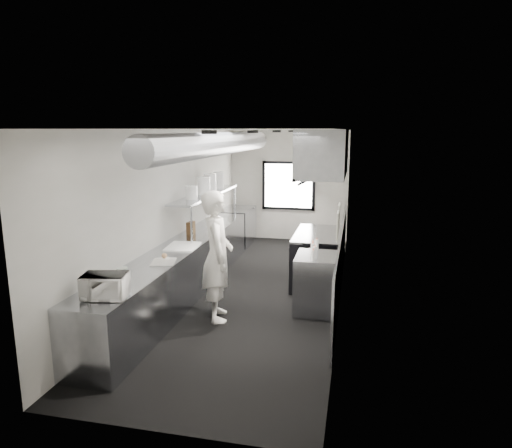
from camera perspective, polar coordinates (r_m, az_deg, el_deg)
The scene contains 35 objects.
floor at distance 8.21m, azimuth -0.19°, elevation -8.24°, with size 3.00×8.00×0.01m, color black.
ceiling at distance 7.73m, azimuth -0.21°, elevation 11.68°, with size 3.00×8.00×0.01m, color white.
wall_back at distance 11.75m, azimuth 4.08°, elevation 4.78°, with size 3.00×0.02×2.80m, color beige.
wall_front at distance 4.16m, azimuth -12.45°, elevation -8.18°, with size 3.00×0.02×2.80m, color beige.
wall_left at distance 8.30m, azimuth -10.36°, elevation 1.78°, with size 0.02×8.00×2.80m, color beige.
wall_right at distance 7.67m, azimuth 10.81°, elevation 0.96°, with size 0.02×8.00×2.80m, color beige.
wall_cladding at distance 8.16m, azimuth 10.51°, elevation -4.53°, with size 0.03×5.50×1.10m, color #90949D.
hvac_duct at distance 8.30m, azimuth -4.39°, elevation 9.92°, with size 0.40×0.40×6.40m, color #909298.
service_window at distance 11.71m, azimuth 4.06°, elevation 4.76°, with size 1.36×0.05×1.25m.
exhaust_hood at distance 8.27m, azimuth 8.40°, elevation 8.72°, with size 0.81×2.20×0.88m.
prep_counter at distance 7.94m, azimuth -9.16°, elevation -5.68°, with size 0.70×6.00×0.90m, color #90949D.
pass_shelf at distance 9.10m, azimuth -6.16°, elevation 3.61°, with size 0.45×3.00×0.68m.
range at distance 8.58m, azimuth 7.63°, elevation -4.18°, with size 0.88×1.60×0.94m.
bottle_station at distance 7.25m, azimuth 7.55°, elevation -7.33°, with size 0.65×0.80×0.90m, color #90949D.
far_work_table at distance 11.35m, azimuth -2.33°, elevation -0.30°, with size 0.70×1.20×0.90m, color #90949D.
notice_sheet_a at distance 6.45m, azimuth 10.27°, elevation 0.80°, with size 0.02×0.28×0.38m, color white.
notice_sheet_b at distance 6.12m, azimuth 10.11°, elevation -0.26°, with size 0.02×0.28×0.38m, color white.
line_cook at distance 6.79m, azimuth -4.86°, elevation -3.97°, with size 0.71×0.46×1.94m, color white.
microwave at distance 5.56m, azimuth -18.29°, elevation -7.34°, with size 0.46×0.35×0.28m, color white.
deli_tub_a at distance 6.06m, azimuth -18.45°, elevation -6.66°, with size 0.15×0.15×0.11m, color #AFBBAC.
deli_tub_b at distance 6.35m, azimuth -16.32°, elevation -5.69°, with size 0.15×0.15×0.10m, color #AFBBAC.
newspaper at distance 6.83m, azimuth -11.44°, elevation -4.64°, with size 0.33×0.42×0.01m, color silver.
small_plate at distance 6.98m, azimuth -11.34°, elevation -4.28°, with size 0.17×0.17×0.01m, color white.
pastry at distance 6.97m, azimuth -11.35°, elevation -3.90°, with size 0.08×0.08×0.08m, color tan.
cutting_board at distance 7.64m, azimuth -9.13°, elevation -2.77°, with size 0.49×0.65×0.02m, color white.
knife_block at distance 8.58m, azimuth -8.11°, elevation -0.46°, with size 0.09×0.21×0.23m, color brown.
plate_stack_a at distance 8.32m, azimuth -8.02°, elevation 3.92°, with size 0.21×0.21×0.25m, color white.
plate_stack_b at distance 8.91m, azimuth -6.57°, elevation 4.75°, with size 0.26×0.26×0.34m, color white.
plate_stack_c at distance 9.34m, azimuth -5.75°, elevation 5.16°, with size 0.25×0.25×0.36m, color white.
plate_stack_d at distance 9.86m, azimuth -4.70°, elevation 5.50°, with size 0.23×0.23×0.36m, color white.
squeeze_bottle_a at distance 6.81m, azimuth 7.13°, elevation -3.89°, with size 0.05×0.05×0.16m, color white.
squeeze_bottle_b at distance 6.92m, azimuth 7.34°, elevation -3.55°, with size 0.06×0.06×0.18m, color white.
squeeze_bottle_c at distance 7.09m, azimuth 7.07°, elevation -3.16°, with size 0.06×0.06×0.19m, color white.
squeeze_bottle_d at distance 7.25m, azimuth 7.08°, elevation -2.87°, with size 0.06×0.06×0.18m, color white.
squeeze_bottle_e at distance 7.41m, azimuth 7.57°, elevation -2.57°, with size 0.06×0.06×0.17m, color white.
Camera 1 is at (1.69, -7.54, 2.79)m, focal length 32.13 mm.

